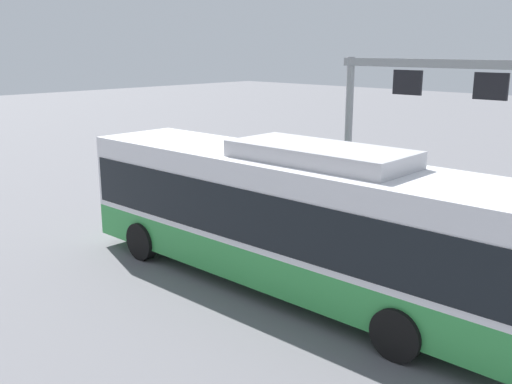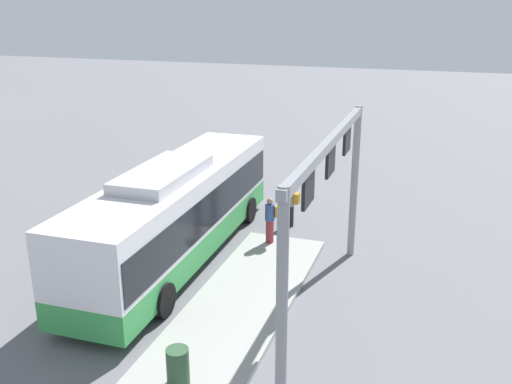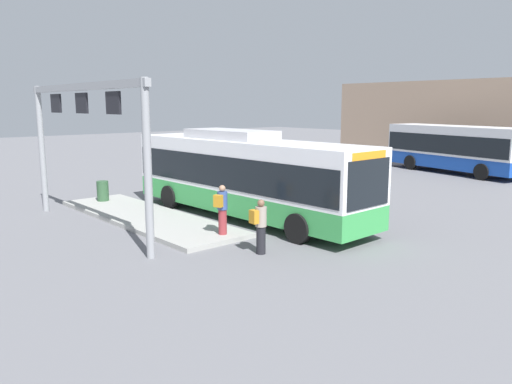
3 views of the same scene
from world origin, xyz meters
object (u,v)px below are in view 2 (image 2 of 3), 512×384
at_px(trash_bin, 178,367).
at_px(bus_main, 177,209).
at_px(person_waiting_near, 271,219).
at_px(person_boarding, 291,205).

bearing_deg(trash_bin, bus_main, 25.74).
bearing_deg(person_waiting_near, trash_bin, 71.63).
xyz_separation_m(person_boarding, person_waiting_near, (-2.09, 0.18, 0.16)).
xyz_separation_m(bus_main, person_waiting_near, (1.97, -2.66, -0.76)).
distance_m(person_waiting_near, trash_bin, 8.32).
height_order(bus_main, person_waiting_near, bus_main).
distance_m(person_boarding, trash_bin, 10.39).
distance_m(bus_main, trash_bin, 7.13).
relative_size(bus_main, trash_bin, 12.93).
height_order(person_boarding, person_waiting_near, person_waiting_near).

